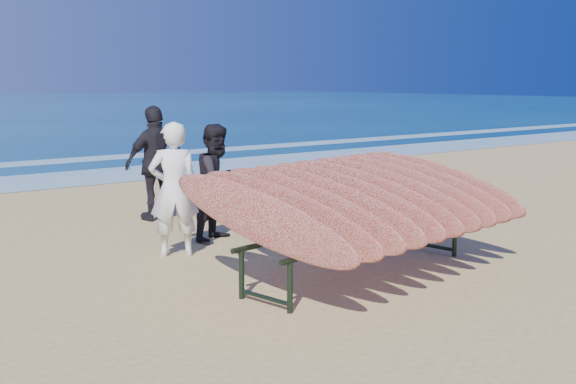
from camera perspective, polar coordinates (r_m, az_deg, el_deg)
name	(u,v)px	position (r m, az deg, el deg)	size (l,w,h in m)	color
ground	(337,295)	(7.34, 3.88, -8.12)	(120.00, 120.00, 0.00)	tan
foam_near	(17,183)	(16.07, -20.60, 0.68)	(160.00, 160.00, 0.00)	white
surfboard_rack	(360,200)	(7.89, 5.74, -0.60)	(3.51, 2.95, 1.34)	black
person_white	(174,189)	(8.86, -9.01, 0.20)	(0.60, 0.39, 1.64)	white
person_dark_a	(218,182)	(9.70, -5.57, 0.77)	(0.76, 0.59, 1.56)	black
person_dark_b	(156,163)	(11.21, -10.36, 2.25)	(1.03, 0.43, 1.75)	black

